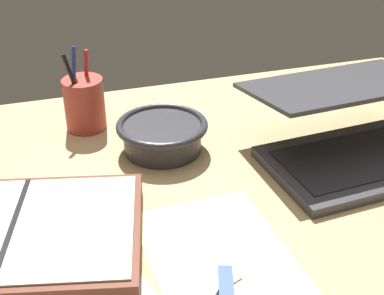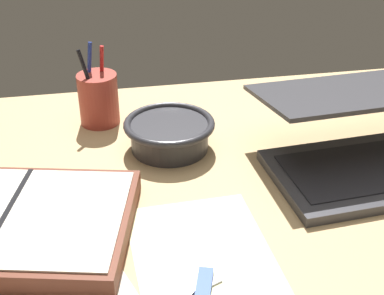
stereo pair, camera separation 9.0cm
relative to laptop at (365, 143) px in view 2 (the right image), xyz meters
The scene contains 7 objects.
desk_top 34.56cm from the laptop, 168.65° to the right, with size 140.00×100.00×2.00cm, color tan.
laptop is the anchor object (origin of this frame).
bowl 35.77cm from the laptop, 158.19° to the left, with size 17.41×17.41×5.98cm.
pen_cup 53.32cm from the laptop, 149.82° to the left, with size 8.18×8.18×16.85cm.
planner 61.69cm from the laptop, behind, with size 41.71×33.81×3.95cm.
paper_sheet_front 38.61cm from the laptop, 149.24° to the right, with size 19.83×29.47×0.16cm, color #F4EFB2.
usb_drive 42.36cm from the laptop, 144.99° to the right, with size 3.76×7.34×1.00cm.
Camera 2 is at (-12.63, -68.65, 54.32)cm, focal length 50.00 mm.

